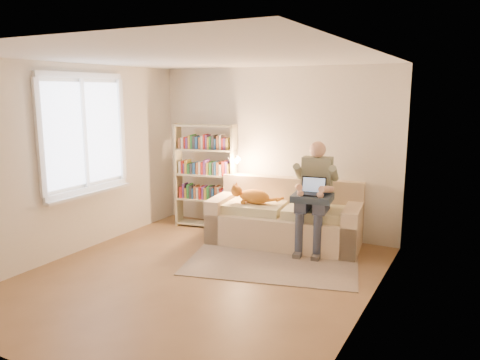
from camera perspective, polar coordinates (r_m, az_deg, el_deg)
The scene contains 14 objects.
floor at distance 5.84m, azimuth -5.18°, elevation -11.71°, with size 4.50×4.50×0.00m, color brown.
ceiling at distance 5.41m, azimuth -5.67°, elevation 14.66°, with size 4.00×4.50×0.02m, color white.
wall_left at distance 6.78m, azimuth -19.70°, elevation 2.27°, with size 0.02×4.50×2.60m, color silver.
wall_right at distance 4.70m, azimuth 15.41°, elevation -1.02°, with size 0.02×4.50×2.60m, color silver.
wall_back at distance 7.44m, azimuth 4.17°, elevation 3.58°, with size 4.00×0.02×2.60m, color silver.
wall_front at distance 3.85m, azimuth -24.20°, elevation -4.17°, with size 4.00×0.02×2.60m, color silver.
window at distance 6.86m, azimuth -18.21°, elevation 3.09°, with size 0.12×1.52×1.69m.
sofa at distance 7.01m, azimuth 5.60°, elevation -4.93°, with size 2.30×1.27×0.93m.
person at distance 6.63m, azimuth 9.09°, elevation -1.18°, with size 0.50×0.72×1.54m.
cat at distance 6.94m, azimuth 1.13°, elevation -1.92°, with size 0.70×0.32×0.26m.
blanket at distance 6.51m, azimuth 8.98°, elevation -2.16°, with size 0.54×0.44×0.09m, color #243140.
laptop at distance 6.50m, azimuth 9.03°, elevation -1.22°, with size 0.37×0.31×0.30m.
bookshelf at distance 7.68m, azimuth -4.20°, elevation 1.13°, with size 1.17×0.45×1.71m.
rug at distance 6.23m, azimuth 3.85°, elevation -10.17°, with size 2.21×1.30×0.01m, color gray.
Camera 1 is at (2.98, -4.50, 2.23)m, focal length 35.00 mm.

